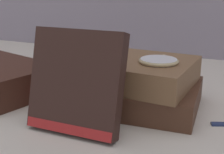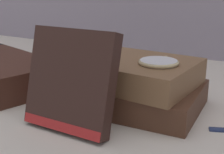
% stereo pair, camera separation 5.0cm
% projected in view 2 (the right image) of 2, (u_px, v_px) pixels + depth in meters
% --- Properties ---
extents(ground_plane, '(3.00, 3.00, 0.00)m').
position_uv_depth(ground_plane, '(105.00, 115.00, 0.44)').
color(ground_plane, beige).
extents(book_flat_bottom, '(0.21, 0.15, 0.04)m').
position_uv_depth(book_flat_bottom, '(127.00, 93.00, 0.48)').
color(book_flat_bottom, '#4C2D1E').
rests_on(book_flat_bottom, ground_plane).
extents(book_flat_top, '(0.20, 0.15, 0.04)m').
position_uv_depth(book_flat_top, '(125.00, 70.00, 0.47)').
color(book_flat_top, brown).
rests_on(book_flat_top, book_flat_bottom).
extents(book_leaning_front, '(0.12, 0.05, 0.13)m').
position_uv_depth(book_leaning_front, '(70.00, 84.00, 0.39)').
color(book_leaning_front, '#331E19').
rests_on(book_leaning_front, ground_plane).
extents(pocket_watch, '(0.06, 0.06, 0.01)m').
position_uv_depth(pocket_watch, '(159.00, 62.00, 0.43)').
color(pocket_watch, silver).
rests_on(pocket_watch, book_flat_top).
extents(reading_glasses, '(0.10, 0.05, 0.00)m').
position_uv_depth(reading_glasses, '(128.00, 79.00, 0.60)').
color(reading_glasses, '#ADADB2').
rests_on(reading_glasses, ground_plane).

